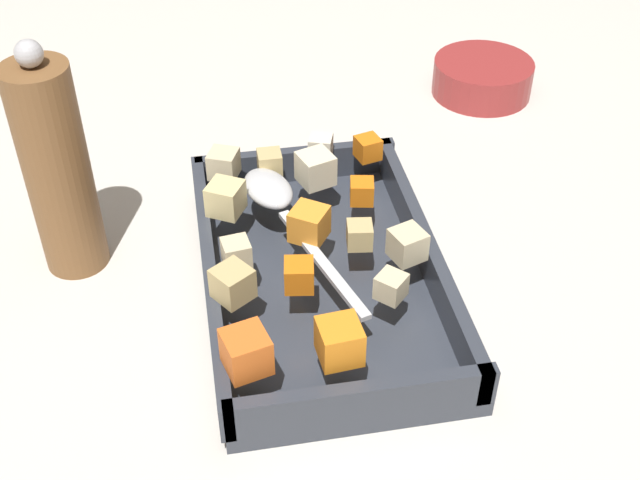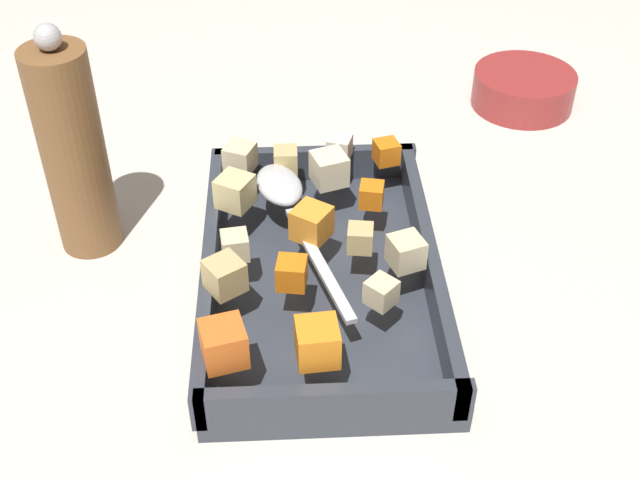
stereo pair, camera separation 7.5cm
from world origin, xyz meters
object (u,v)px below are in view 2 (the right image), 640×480
Objects in this scene: pepper_mill at (73,152)px; serving_spoon at (284,193)px; baking_dish at (320,278)px; small_prep_bowl at (523,89)px.

serving_spoon is at bearing -93.16° from pepper_mill.
baking_dish is 1.46× the size of pepper_mill.
pepper_mill is 1.85× the size of small_prep_bowl.
serving_spoon is 0.40m from small_prep_bowl.
pepper_mill reaches higher than serving_spoon.
pepper_mill is (0.09, 0.23, 0.09)m from baking_dish.
baking_dish is 2.71× the size of small_prep_bowl.
pepper_mill is (0.01, 0.20, 0.05)m from serving_spoon.
small_prep_bowl is (0.25, -0.50, -0.09)m from pepper_mill.
small_prep_bowl is at bearing 113.45° from serving_spoon.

